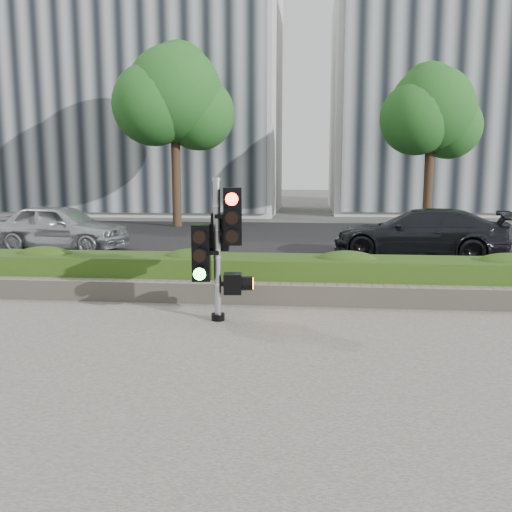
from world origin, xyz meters
name	(u,v)px	position (x,y,z in m)	size (l,w,h in m)	color
ground	(243,340)	(0.00, 0.00, 0.00)	(120.00, 120.00, 0.00)	#51514C
sidewalk	(207,426)	(0.00, -2.50, 0.01)	(16.00, 11.00, 0.03)	#9E9389
road	(283,242)	(0.00, 10.00, 0.01)	(60.00, 13.00, 0.02)	black
curb	(264,286)	(0.00, 3.15, 0.06)	(60.00, 0.25, 0.12)	gray
stone_wall	(257,293)	(0.00, 1.90, 0.20)	(12.00, 0.32, 0.34)	gray
hedge	(261,276)	(0.00, 2.55, 0.37)	(12.00, 1.00, 0.68)	#4C7223
building_left	(132,73)	(-9.00, 23.00, 7.50)	(16.00, 9.00, 15.00)	#B7B7B2
building_right	(498,102)	(11.00, 25.00, 6.00)	(18.00, 10.00, 12.00)	#B7B7B2
tree_left	(174,98)	(-4.52, 14.56, 5.04)	(4.61, 4.03, 7.34)	black
tree_right	(431,113)	(5.48, 15.55, 4.48)	(4.10, 3.58, 6.53)	black
traffic_signal	(219,242)	(-0.45, 0.84, 1.18)	(0.74, 0.57, 2.08)	black
car_silver	(61,227)	(-6.09, 7.60, 0.67)	(1.53, 3.80, 1.29)	#B5B9BD
car_dark	(419,233)	(3.63, 7.26, 0.65)	(1.75, 4.31, 1.25)	black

